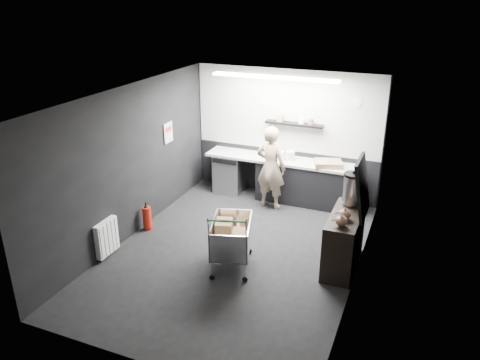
% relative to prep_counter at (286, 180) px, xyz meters
% --- Properties ---
extents(floor, '(5.50, 5.50, 0.00)m').
position_rel_prep_counter_xyz_m(floor, '(-0.14, -2.42, -0.46)').
color(floor, black).
rests_on(floor, ground).
extents(ceiling, '(5.50, 5.50, 0.00)m').
position_rel_prep_counter_xyz_m(ceiling, '(-0.14, -2.42, 2.24)').
color(ceiling, white).
rests_on(ceiling, wall_back).
extents(wall_back, '(5.50, 0.00, 5.50)m').
position_rel_prep_counter_xyz_m(wall_back, '(-0.14, 0.33, 0.89)').
color(wall_back, black).
rests_on(wall_back, floor).
extents(wall_front, '(5.50, 0.00, 5.50)m').
position_rel_prep_counter_xyz_m(wall_front, '(-0.14, -5.17, 0.89)').
color(wall_front, black).
rests_on(wall_front, floor).
extents(wall_left, '(0.00, 5.50, 5.50)m').
position_rel_prep_counter_xyz_m(wall_left, '(-2.14, -2.42, 0.89)').
color(wall_left, black).
rests_on(wall_left, floor).
extents(wall_right, '(0.00, 5.50, 5.50)m').
position_rel_prep_counter_xyz_m(wall_right, '(1.86, -2.42, 0.89)').
color(wall_right, black).
rests_on(wall_right, floor).
extents(kitchen_wall_panel, '(3.95, 0.02, 1.70)m').
position_rel_prep_counter_xyz_m(kitchen_wall_panel, '(-0.14, 0.31, 1.39)').
color(kitchen_wall_panel, silver).
rests_on(kitchen_wall_panel, wall_back).
extents(dado_panel, '(3.95, 0.02, 1.00)m').
position_rel_prep_counter_xyz_m(dado_panel, '(-0.14, 0.31, 0.04)').
color(dado_panel, black).
rests_on(dado_panel, wall_back).
extents(floating_shelf, '(1.20, 0.22, 0.04)m').
position_rel_prep_counter_xyz_m(floating_shelf, '(0.06, 0.20, 1.16)').
color(floating_shelf, black).
rests_on(floating_shelf, wall_back).
extents(wall_clock, '(0.20, 0.03, 0.20)m').
position_rel_prep_counter_xyz_m(wall_clock, '(1.26, 0.30, 1.69)').
color(wall_clock, white).
rests_on(wall_clock, wall_back).
extents(poster, '(0.02, 0.30, 0.40)m').
position_rel_prep_counter_xyz_m(poster, '(-2.12, -1.12, 1.09)').
color(poster, silver).
rests_on(poster, wall_left).
extents(poster_red_band, '(0.02, 0.22, 0.10)m').
position_rel_prep_counter_xyz_m(poster_red_band, '(-2.11, -1.12, 1.16)').
color(poster_red_band, red).
rests_on(poster_red_band, poster).
extents(radiator, '(0.10, 0.50, 0.60)m').
position_rel_prep_counter_xyz_m(radiator, '(-2.08, -3.32, -0.11)').
color(radiator, white).
rests_on(radiator, wall_left).
extents(ceiling_strip, '(2.40, 0.20, 0.04)m').
position_rel_prep_counter_xyz_m(ceiling_strip, '(-0.14, -0.57, 2.21)').
color(ceiling_strip, white).
rests_on(ceiling_strip, ceiling).
extents(prep_counter, '(3.20, 0.61, 0.90)m').
position_rel_prep_counter_xyz_m(prep_counter, '(0.00, 0.00, 0.00)').
color(prep_counter, black).
rests_on(prep_counter, floor).
extents(person, '(0.68, 0.50, 1.72)m').
position_rel_prep_counter_xyz_m(person, '(-0.19, -0.45, 0.40)').
color(person, beige).
rests_on(person, floor).
extents(shopping_cart, '(0.85, 1.15, 1.09)m').
position_rel_prep_counter_xyz_m(shopping_cart, '(-0.04, -2.82, 0.06)').
color(shopping_cart, silver).
rests_on(shopping_cart, floor).
extents(sideboard, '(0.53, 1.23, 1.85)m').
position_rel_prep_counter_xyz_m(sideboard, '(1.62, -2.10, 0.13)').
color(sideboard, black).
rests_on(sideboard, floor).
extents(fire_extinguisher, '(0.16, 0.16, 0.52)m').
position_rel_prep_counter_xyz_m(fire_extinguisher, '(-1.99, -2.26, -0.20)').
color(fire_extinguisher, red).
rests_on(fire_extinguisher, floor).
extents(cardboard_box, '(0.63, 0.55, 0.11)m').
position_rel_prep_counter_xyz_m(cardboard_box, '(0.87, -0.05, 0.50)').
color(cardboard_box, '#9F7554').
rests_on(cardboard_box, prep_counter).
extents(pink_tub, '(0.20, 0.20, 0.20)m').
position_rel_prep_counter_xyz_m(pink_tub, '(0.06, 0.00, 0.54)').
color(pink_tub, '#F6D5DC').
rests_on(pink_tub, prep_counter).
extents(white_container, '(0.23, 0.20, 0.18)m').
position_rel_prep_counter_xyz_m(white_container, '(-0.15, -0.05, 0.53)').
color(white_container, white).
rests_on(white_container, prep_counter).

